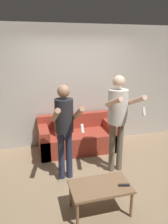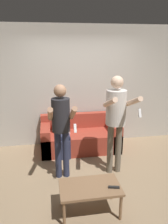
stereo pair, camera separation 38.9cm
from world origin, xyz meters
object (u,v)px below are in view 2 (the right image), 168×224
Objects in this scene: couch at (80,138)px; person_standing_right at (116,114)px; coffee_table at (90,189)px; person_seated at (64,126)px; person_standing_left at (61,123)px; remote_on_table at (114,187)px.

person_standing_right is (0.47, -1.05, 0.86)m from couch.
person_standing_right is at bearing 55.75° from coffee_table.
person_standing_right reaches higher than person_seated.
coffee_table is at bearing -124.25° from person_standing_right.
coffee_table is at bearing -71.29° from person_standing_left.
coffee_table is at bearing 163.06° from remote_on_table.
person_standing_left is 0.93× the size of person_standing_right.
couch is 1.43m from person_standing_right.
couch is 0.96× the size of person_standing_right.
person_standing_right reaches higher than remote_on_table.
person_seated is at bearing 105.25° from remote_on_table.
person_standing_right is at bearing -46.54° from person_seated.
person_standing_left is (-0.47, -1.05, 0.76)m from couch.
couch is 1.38m from person_standing_left.
person_standing_right reaches higher than couch.
couch is 1.03× the size of person_standing_left.
remote_on_table reaches higher than coffee_table.
person_standing_left reaches higher than remote_on_table.
person_standing_right reaches higher than coffee_table.
person_standing_left reaches higher than coffee_table.
person_seated reaches higher than coffee_table.
remote_on_table is (0.52, -1.91, -0.19)m from person_seated.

